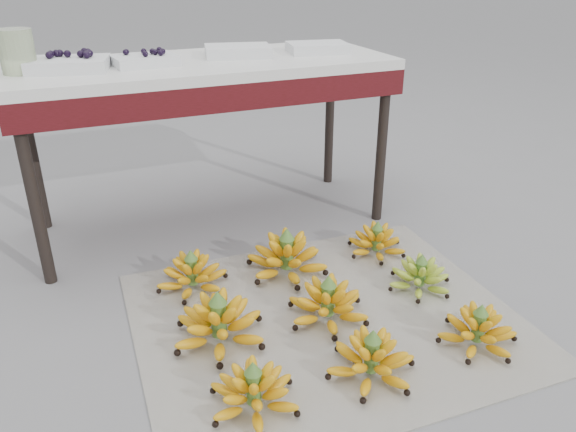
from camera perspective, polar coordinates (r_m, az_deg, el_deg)
name	(u,v)px	position (r m, az deg, el deg)	size (l,w,h in m)	color
ground	(310,338)	(1.85, 2.24, -12.25)	(60.00, 60.00, 0.00)	slate
newspaper_mat	(326,319)	(1.93, 3.89, -10.36)	(1.25, 1.05, 0.01)	silver
bunch_front_left	(254,392)	(1.58, -3.51, -17.41)	(0.29, 0.29, 0.15)	#E3A407
bunch_front_center	(371,360)	(1.69, 8.46, -14.24)	(0.34, 0.34, 0.16)	#E3A407
bunch_front_right	(478,331)	(1.88, 18.73, -10.97)	(0.28, 0.28, 0.15)	#E3A407
bunch_mid_left	(219,324)	(1.81, -7.01, -10.83)	(0.34, 0.34, 0.18)	#E3A407
bunch_mid_center	(328,304)	(1.90, 4.07, -8.90)	(0.34, 0.34, 0.17)	#E3A407
bunch_mid_right	(420,277)	(2.11, 13.26, -6.02)	(0.28, 0.28, 0.14)	olive
bunch_back_left	(192,275)	(2.09, -9.70, -5.92)	(0.31, 0.31, 0.16)	#E3A407
bunch_back_center	(287,257)	(2.14, -0.12, -4.24)	(0.33, 0.33, 0.19)	#E3A407
bunch_back_right	(377,242)	(2.31, 8.98, -2.64)	(0.24, 0.24, 0.14)	#E3A407
vendor_table	(205,81)	(2.39, -8.40, 13.43)	(1.52, 0.61, 0.73)	black
tray_far_left	(69,64)	(2.28, -21.34, 14.22)	(0.32, 0.26, 0.07)	silver
tray_left	(145,60)	(2.30, -14.30, 15.12)	(0.25, 0.19, 0.06)	silver
tray_right	(238,51)	(2.45, -5.11, 16.36)	(0.30, 0.25, 0.04)	silver
tray_far_right	(318,48)	(2.54, 3.04, 16.71)	(0.28, 0.23, 0.04)	silver
glass_jar	(17,51)	(2.28, -25.83, 14.81)	(0.12, 0.12, 0.15)	#DBEEBD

